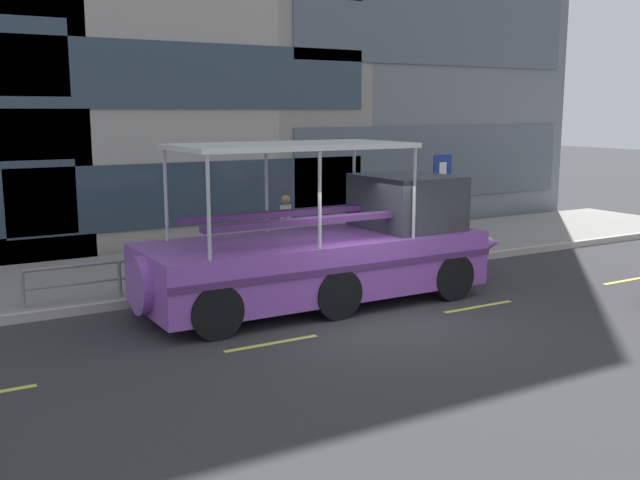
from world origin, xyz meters
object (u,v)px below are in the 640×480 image
Objects in this scene: duck_tour_boat at (337,250)px; pedestrian_near_bow at (367,214)px; parking_sign at (441,186)px; pedestrian_mid_left at (286,222)px.

pedestrian_near_bow is at bearing 47.94° from duck_tour_boat.
pedestrian_near_bow is (-1.75, 0.97, -0.75)m from parking_sign.
parking_sign reaches higher than pedestrian_near_bow.
pedestrian_near_bow is 1.02× the size of pedestrian_mid_left.
pedestrian_mid_left is (-2.45, 0.08, -0.02)m from pedestrian_near_bow.
parking_sign is 1.55× the size of pedestrian_mid_left.
parking_sign reaches higher than pedestrian_mid_left.
parking_sign is at bearing 26.75° from duck_tour_boat.
pedestrian_mid_left is at bearing 165.92° from parking_sign.
pedestrian_near_bow is at bearing 151.04° from parking_sign.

